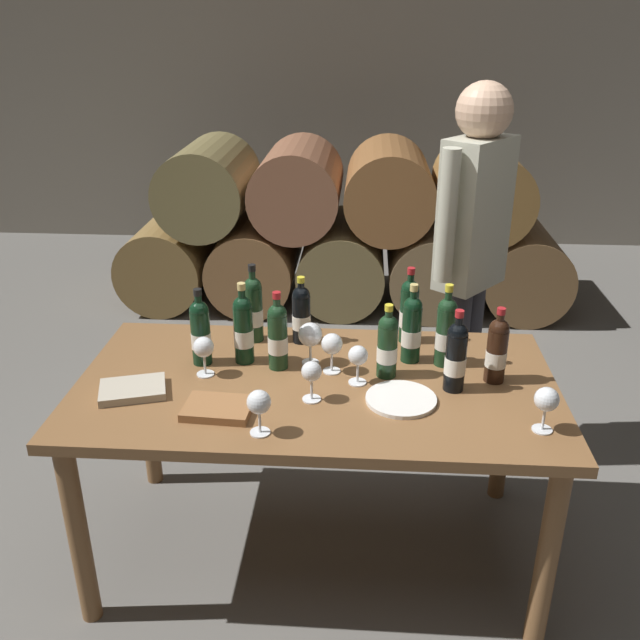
{
  "coord_description": "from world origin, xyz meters",
  "views": [
    {
      "loc": [
        0.16,
        -2.13,
        1.96
      ],
      "look_at": [
        0.0,
        0.2,
        0.91
      ],
      "focal_mm": 38.59,
      "sensor_mm": 36.0,
      "label": 1
    }
  ],
  "objects_px": {
    "wine_glass_6": "(259,404)",
    "leather_ledger": "(133,390)",
    "wine_bottle_6": "(409,310)",
    "wine_glass_3": "(310,335)",
    "wine_bottle_2": "(201,332)",
    "wine_glass_4": "(358,358)",
    "wine_bottle_9": "(412,328)",
    "wine_bottle_8": "(497,350)",
    "dining_table": "(316,404)",
    "wine_glass_5": "(546,401)",
    "tasting_notebook": "(218,408)",
    "wine_bottle_3": "(243,329)",
    "wine_glass_1": "(312,373)",
    "wine_bottle_1": "(446,331)",
    "serving_plate": "(401,399)",
    "wine_bottle_5": "(254,308)",
    "wine_bottle_0": "(301,314)",
    "wine_glass_0": "(332,345)",
    "wine_bottle_4": "(278,335)",
    "sommelier_presenting": "(472,244)",
    "wine_glass_2": "(204,349)",
    "wine_bottle_10": "(456,356)",
    "wine_bottle_7": "(387,345)"
  },
  "relations": [
    {
      "from": "wine_glass_5",
      "to": "tasting_notebook",
      "type": "xyz_separation_m",
      "value": [
        -1.04,
        0.04,
        -0.09
      ]
    },
    {
      "from": "wine_bottle_2",
      "to": "wine_glass_4",
      "type": "height_order",
      "value": "wine_bottle_2"
    },
    {
      "from": "wine_glass_4",
      "to": "wine_bottle_5",
      "type": "bearing_deg",
      "value": 141.77
    },
    {
      "from": "wine_glass_2",
      "to": "tasting_notebook",
      "type": "distance_m",
      "value": 0.28
    },
    {
      "from": "wine_glass_5",
      "to": "tasting_notebook",
      "type": "height_order",
      "value": "wine_glass_5"
    },
    {
      "from": "wine_glass_6",
      "to": "leather_ledger",
      "type": "xyz_separation_m",
      "value": [
        -0.47,
        0.21,
        -0.09
      ]
    },
    {
      "from": "wine_glass_5",
      "to": "wine_bottle_9",
      "type": "bearing_deg",
      "value": 130.82
    },
    {
      "from": "wine_bottle_6",
      "to": "wine_glass_3",
      "type": "relative_size",
      "value": 1.89
    },
    {
      "from": "wine_bottle_4",
      "to": "wine_glass_3",
      "type": "distance_m",
      "value": 0.12
    },
    {
      "from": "dining_table",
      "to": "tasting_notebook",
      "type": "relative_size",
      "value": 7.73
    },
    {
      "from": "wine_bottle_0",
      "to": "wine_glass_0",
      "type": "xyz_separation_m",
      "value": [
        0.13,
        -0.25,
        -0.01
      ]
    },
    {
      "from": "wine_bottle_7",
      "to": "wine_glass_3",
      "type": "xyz_separation_m",
      "value": [
        -0.28,
        0.08,
        -0.01
      ]
    },
    {
      "from": "wine_glass_6",
      "to": "wine_glass_3",
      "type": "bearing_deg",
      "value": 76.02
    },
    {
      "from": "wine_bottle_10",
      "to": "leather_ledger",
      "type": "height_order",
      "value": "wine_bottle_10"
    },
    {
      "from": "wine_bottle_3",
      "to": "wine_glass_1",
      "type": "height_order",
      "value": "wine_bottle_3"
    },
    {
      "from": "wine_bottle_7",
      "to": "wine_glass_3",
      "type": "relative_size",
      "value": 1.7
    },
    {
      "from": "wine_glass_1",
      "to": "serving_plate",
      "type": "relative_size",
      "value": 0.6
    },
    {
      "from": "dining_table",
      "to": "wine_glass_3",
      "type": "relative_size",
      "value": 10.45
    },
    {
      "from": "wine_bottle_2",
      "to": "wine_bottle_3",
      "type": "relative_size",
      "value": 0.94
    },
    {
      "from": "wine_bottle_7",
      "to": "wine_bottle_8",
      "type": "relative_size",
      "value": 0.99
    },
    {
      "from": "tasting_notebook",
      "to": "sommelier_presenting",
      "type": "distance_m",
      "value": 1.37
    },
    {
      "from": "wine_bottle_1",
      "to": "wine_bottle_6",
      "type": "distance_m",
      "value": 0.23
    },
    {
      "from": "dining_table",
      "to": "wine_bottle_1",
      "type": "distance_m",
      "value": 0.54
    },
    {
      "from": "wine_bottle_2",
      "to": "wine_bottle_3",
      "type": "height_order",
      "value": "wine_bottle_3"
    },
    {
      "from": "tasting_notebook",
      "to": "leather_ledger",
      "type": "height_order",
      "value": "same"
    },
    {
      "from": "wine_bottle_1",
      "to": "wine_bottle_6",
      "type": "xyz_separation_m",
      "value": [
        -0.12,
        0.19,
        -0.0
      ]
    },
    {
      "from": "wine_glass_4",
      "to": "wine_bottle_1",
      "type": "bearing_deg",
      "value": 28.21
    },
    {
      "from": "dining_table",
      "to": "wine_bottle_6",
      "type": "bearing_deg",
      "value": 46.44
    },
    {
      "from": "wine_glass_4",
      "to": "sommelier_presenting",
      "type": "relative_size",
      "value": 0.08
    },
    {
      "from": "leather_ledger",
      "to": "wine_glass_6",
      "type": "bearing_deg",
      "value": -41.26
    },
    {
      "from": "wine_bottle_0",
      "to": "wine_bottle_7",
      "type": "bearing_deg",
      "value": -38.2
    },
    {
      "from": "wine_bottle_4",
      "to": "wine_glass_1",
      "type": "height_order",
      "value": "wine_bottle_4"
    },
    {
      "from": "wine_bottle_3",
      "to": "wine_glass_5",
      "type": "relative_size",
      "value": 2.08
    },
    {
      "from": "wine_glass_2",
      "to": "tasting_notebook",
      "type": "height_order",
      "value": "wine_glass_2"
    },
    {
      "from": "wine_bottle_0",
      "to": "wine_bottle_6",
      "type": "distance_m",
      "value": 0.42
    },
    {
      "from": "wine_bottle_7",
      "to": "wine_bottle_10",
      "type": "bearing_deg",
      "value": -19.89
    },
    {
      "from": "wine_glass_4",
      "to": "wine_bottle_6",
      "type": "bearing_deg",
      "value": 61.83
    },
    {
      "from": "wine_bottle_3",
      "to": "sommelier_presenting",
      "type": "bearing_deg",
      "value": 34.22
    },
    {
      "from": "wine_glass_5",
      "to": "wine_glass_6",
      "type": "xyz_separation_m",
      "value": [
        -0.88,
        -0.08,
        -0.0
      ]
    },
    {
      "from": "wine_glass_2",
      "to": "wine_glass_6",
      "type": "xyz_separation_m",
      "value": [
        0.25,
        -0.36,
        0.0
      ]
    },
    {
      "from": "wine_bottle_2",
      "to": "wine_bottle_3",
      "type": "xyz_separation_m",
      "value": [
        0.16,
        0.02,
        0.01
      ]
    },
    {
      "from": "wine_bottle_3",
      "to": "wine_glass_0",
      "type": "distance_m",
      "value": 0.34
    },
    {
      "from": "wine_bottle_2",
      "to": "wine_glass_4",
      "type": "xyz_separation_m",
      "value": [
        0.58,
        -0.12,
        -0.03
      ]
    },
    {
      "from": "wine_bottle_0",
      "to": "sommelier_presenting",
      "type": "distance_m",
      "value": 0.84
    },
    {
      "from": "wine_bottle_8",
      "to": "wine_glass_5",
      "type": "bearing_deg",
      "value": -72.3
    },
    {
      "from": "wine_bottle_9",
      "to": "wine_bottle_8",
      "type": "bearing_deg",
      "value": -25.28
    },
    {
      "from": "wine_bottle_5",
      "to": "wine_bottle_6",
      "type": "height_order",
      "value": "wine_bottle_5"
    },
    {
      "from": "wine_bottle_5",
      "to": "wine_glass_5",
      "type": "bearing_deg",
      "value": -30.41
    },
    {
      "from": "wine_bottle_4",
      "to": "leather_ledger",
      "type": "relative_size",
      "value": 1.35
    },
    {
      "from": "wine_bottle_2",
      "to": "wine_bottle_4",
      "type": "relative_size",
      "value": 0.99
    }
  ]
}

